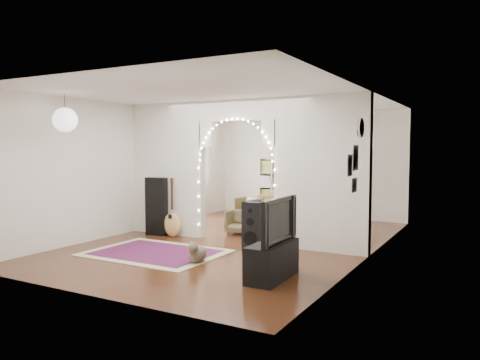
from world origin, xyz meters
The scene contains 25 objects.
floor centered at (0.00, 0.00, 0.00)m, with size 7.50×7.50×0.00m, color black.
ceiling centered at (0.00, 0.00, 2.70)m, with size 5.00×7.50×0.02m, color white.
wall_back centered at (0.00, 3.75, 1.35)m, with size 5.00×0.02×2.70m, color silver.
wall_front centered at (0.00, -3.75, 1.35)m, with size 5.00×0.02×2.70m, color silver.
wall_left centered at (-2.50, 0.00, 1.35)m, with size 0.02×7.50×2.70m, color silver.
wall_right centered at (2.50, 0.00, 1.35)m, with size 0.02×7.50×2.70m, color silver.
divider_wall centered at (0.00, 0.00, 1.42)m, with size 5.00×0.20×2.70m.
fairy_lights centered at (0.00, -0.13, 1.55)m, with size 1.64×0.04×1.60m, color #FFEABF, non-canonical shape.
window centered at (-2.47, 1.80, 1.50)m, with size 0.04×1.20×1.40m, color white.
wall_clock centered at (2.48, -0.60, 2.10)m, with size 0.31×0.31×0.03m, color white.
picture_frames centered at (2.48, -1.00, 1.50)m, with size 0.02×0.50×0.70m, color white, non-canonical shape.
paper_lantern centered at (-1.90, -2.40, 2.25)m, with size 0.40×0.40×0.40m, color white.
ceiling_fan centered at (0.00, 2.00, 2.40)m, with size 1.10×1.10×0.30m, color #B7823D, non-canonical shape.
area_rug centered at (-0.75, -1.55, 0.01)m, with size 2.24×1.68×0.02m, color maroon.
guitar_case centered at (-1.78, -0.25, 0.59)m, with size 0.45×0.15×1.19m, color black.
acoustic_guitar centered at (-1.38, -0.25, 0.44)m, with size 0.43×0.24×1.01m.
tabby_cat centered at (0.26, -1.78, 0.15)m, with size 0.31×0.58×0.38m.
floor_speaker centered at (0.63, -0.57, 0.43)m, with size 0.35×0.32×0.86m.
media_console centered at (1.66, -2.01, 0.25)m, with size 0.40×1.00×0.50m, color black.
tv centered at (1.66, -2.01, 0.81)m, with size 1.07×0.14×0.62m, color black.
bookcase centered at (-0.39, 3.32, 0.77)m, with size 1.49×0.38×1.53m, color #C8B591.
dining_table centered at (0.35, 1.73, 0.68)m, with size 1.21×0.81×0.76m.
flower_vase centered at (0.35, 1.73, 0.85)m, with size 0.18×0.18×0.19m, color silver.
dining_chair_left centered at (-1.18, 2.67, 0.27)m, with size 0.57×0.59×0.53m, color #493B24.
dining_chair_right centered at (-0.34, 0.73, 0.25)m, with size 0.52×0.54×0.49m, color #493B24.
Camera 1 is at (4.33, -7.74, 1.80)m, focal length 35.00 mm.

